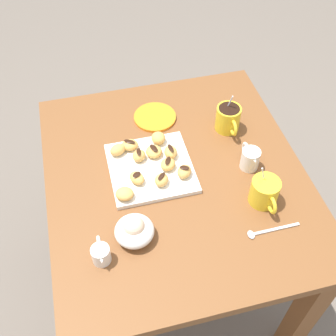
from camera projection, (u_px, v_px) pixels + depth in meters
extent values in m
plane|color=#665B51|center=(174.00, 277.00, 1.91)|extent=(8.00, 8.00, 0.00)
cube|color=brown|center=(176.00, 178.00, 1.36)|extent=(0.94, 0.83, 0.04)
cube|color=brown|center=(74.00, 176.00, 1.84)|extent=(0.07, 0.07, 0.70)
cube|color=brown|center=(225.00, 148.00, 1.95)|extent=(0.07, 0.07, 0.70)
cube|color=brown|center=(303.00, 315.00, 1.44)|extent=(0.07, 0.07, 0.70)
cube|color=white|center=(151.00, 168.00, 1.35)|extent=(0.27, 0.27, 0.02)
cylinder|color=yellow|center=(228.00, 118.00, 1.45)|extent=(0.09, 0.09, 0.09)
torus|color=yellow|center=(233.00, 128.00, 1.41)|extent=(0.06, 0.01, 0.06)
cylinder|color=black|center=(229.00, 110.00, 1.42)|extent=(0.07, 0.07, 0.01)
cylinder|color=silver|center=(227.00, 108.00, 1.43)|extent=(0.03, 0.02, 0.12)
cylinder|color=yellow|center=(264.00, 192.00, 1.24)|extent=(0.09, 0.09, 0.09)
torus|color=yellow|center=(272.00, 205.00, 1.21)|extent=(0.06, 0.01, 0.06)
cylinder|color=black|center=(267.00, 184.00, 1.22)|extent=(0.07, 0.07, 0.01)
cylinder|color=silver|center=(264.00, 180.00, 1.23)|extent=(0.01, 0.04, 0.11)
cylinder|color=white|center=(250.00, 159.00, 1.34)|extent=(0.06, 0.06, 0.07)
cone|color=white|center=(255.00, 160.00, 1.30)|extent=(0.02, 0.02, 0.02)
torus|color=white|center=(246.00, 150.00, 1.36)|extent=(0.05, 0.01, 0.05)
cylinder|color=white|center=(251.00, 153.00, 1.31)|extent=(0.05, 0.05, 0.01)
ellipsoid|color=white|center=(134.00, 231.00, 1.17)|extent=(0.11, 0.11, 0.06)
sphere|color=beige|center=(134.00, 227.00, 1.15)|extent=(0.06, 0.06, 0.06)
ellipsoid|color=green|center=(134.00, 227.00, 1.13)|extent=(0.03, 0.03, 0.01)
cylinder|color=white|center=(101.00, 255.00, 1.12)|extent=(0.05, 0.05, 0.05)
cone|color=white|center=(102.00, 260.00, 1.10)|extent=(0.02, 0.02, 0.02)
torus|color=white|center=(99.00, 243.00, 1.15)|extent=(0.04, 0.01, 0.04)
cylinder|color=black|center=(100.00, 251.00, 1.11)|extent=(0.04, 0.04, 0.01)
cylinder|color=orange|center=(155.00, 117.00, 1.51)|extent=(0.15, 0.15, 0.01)
cube|color=silver|center=(275.00, 229.00, 1.21)|extent=(0.01, 0.15, 0.00)
ellipsoid|color=silver|center=(251.00, 235.00, 1.19)|extent=(0.03, 0.02, 0.01)
ellipsoid|color=#DBA351|center=(184.00, 171.00, 1.31)|extent=(0.07, 0.07, 0.03)
ellipsoid|color=black|center=(185.00, 168.00, 1.29)|extent=(0.03, 0.04, 0.00)
ellipsoid|color=#DBA351|center=(130.00, 145.00, 1.39)|extent=(0.06, 0.06, 0.03)
ellipsoid|color=black|center=(130.00, 141.00, 1.37)|extent=(0.03, 0.04, 0.00)
ellipsoid|color=#DBA351|center=(158.00, 138.00, 1.40)|extent=(0.05, 0.05, 0.04)
ellipsoid|color=#DBA351|center=(125.00, 194.00, 1.25)|extent=(0.07, 0.07, 0.03)
ellipsoid|color=#DBA351|center=(139.00, 156.00, 1.35)|extent=(0.06, 0.06, 0.03)
ellipsoid|color=black|center=(139.00, 152.00, 1.34)|extent=(0.03, 0.02, 0.00)
ellipsoid|color=#DBA351|center=(137.00, 178.00, 1.29)|extent=(0.07, 0.06, 0.03)
ellipsoid|color=black|center=(137.00, 175.00, 1.28)|extent=(0.03, 0.03, 0.00)
ellipsoid|color=#DBA351|center=(162.00, 180.00, 1.29)|extent=(0.06, 0.06, 0.03)
ellipsoid|color=black|center=(161.00, 176.00, 1.27)|extent=(0.04, 0.03, 0.00)
ellipsoid|color=#DBA351|center=(170.00, 152.00, 1.36)|extent=(0.05, 0.04, 0.04)
ellipsoid|color=black|center=(170.00, 148.00, 1.35)|extent=(0.04, 0.02, 0.00)
ellipsoid|color=#DBA351|center=(168.00, 164.00, 1.33)|extent=(0.07, 0.07, 0.03)
ellipsoid|color=black|center=(168.00, 161.00, 1.32)|extent=(0.04, 0.03, 0.00)
ellipsoid|color=#DBA351|center=(118.00, 150.00, 1.37)|extent=(0.06, 0.07, 0.03)
ellipsoid|color=#DBA351|center=(154.00, 152.00, 1.37)|extent=(0.06, 0.06, 0.03)
ellipsoid|color=black|center=(154.00, 148.00, 1.35)|extent=(0.04, 0.03, 0.00)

